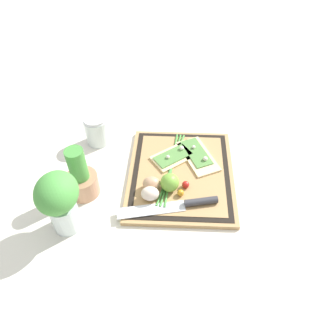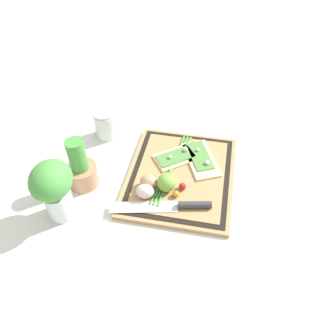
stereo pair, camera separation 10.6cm
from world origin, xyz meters
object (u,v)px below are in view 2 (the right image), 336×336
at_px(knife, 178,206).
at_px(herb_glass, 53,187).
at_px(lime, 166,183).
at_px(pizza_slice_near, 201,158).
at_px(pizza_slice_far, 178,156).
at_px(cherry_tomato_red, 182,186).
at_px(cherry_tomato_yellow, 177,194).
at_px(egg_pink, 145,191).
at_px(sauce_jar, 106,126).
at_px(herb_pot, 81,169).
at_px(egg_brown, 148,182).

xyz_separation_m(knife, herb_glass, (-0.07, 0.34, 0.09)).
height_order(lime, herb_glass, herb_glass).
relative_size(pizza_slice_near, pizza_slice_far, 1.11).
distance_m(cherry_tomato_red, cherry_tomato_yellow, 0.03).
xyz_separation_m(pizza_slice_near, cherry_tomato_yellow, (-0.17, 0.05, 0.01)).
bearing_deg(egg_pink, sauce_jar, 38.00).
height_order(egg_pink, cherry_tomato_red, egg_pink).
xyz_separation_m(herb_pot, herb_glass, (-0.13, 0.02, 0.06)).
height_order(egg_brown, herb_glass, herb_glass).
xyz_separation_m(lime, cherry_tomato_yellow, (-0.02, -0.04, -0.02)).
bearing_deg(herb_pot, cherry_tomato_red, -86.84).
bearing_deg(cherry_tomato_red, cherry_tomato_yellow, 161.55).
distance_m(herb_pot, herb_glass, 0.14).
height_order(pizza_slice_near, herb_pot, herb_pot).
xyz_separation_m(egg_brown, egg_pink, (-0.04, 0.00, 0.00)).
bearing_deg(lime, cherry_tomato_red, -79.51).
bearing_deg(sauce_jar, pizza_slice_near, -102.80).
height_order(egg_pink, sauce_jar, sauce_jar).
xyz_separation_m(cherry_tomato_red, cherry_tomato_yellow, (-0.03, 0.01, -0.00)).
distance_m(cherry_tomato_red, sauce_jar, 0.39).
bearing_deg(cherry_tomato_red, herb_glass, 113.33).
height_order(pizza_slice_far, herb_glass, herb_glass).
bearing_deg(herb_glass, egg_pink, -67.43).
distance_m(sauce_jar, herb_glass, 0.38).
bearing_deg(sauce_jar, cherry_tomato_yellow, -129.59).
bearing_deg(herb_pot, sauce_jar, 0.07).
bearing_deg(pizza_slice_near, lime, 148.89).
xyz_separation_m(lime, herb_glass, (-0.14, 0.29, 0.07)).
relative_size(pizza_slice_far, lime, 3.10).
bearing_deg(cherry_tomato_red, egg_brown, 95.22).
relative_size(pizza_slice_far, cherry_tomato_red, 7.84).
distance_m(cherry_tomato_red, herb_pot, 0.32).
xyz_separation_m(cherry_tomato_red, herb_glass, (-0.15, 0.34, 0.09)).
bearing_deg(egg_pink, pizza_slice_far, -20.69).
bearing_deg(herb_glass, sauce_jar, -2.81).
height_order(egg_brown, egg_pink, same).
xyz_separation_m(egg_brown, lime, (0.00, -0.06, 0.01)).
bearing_deg(cherry_tomato_yellow, egg_brown, 76.28).
height_order(lime, herb_pot, herb_pot).
bearing_deg(cherry_tomato_yellow, lime, 58.60).
distance_m(egg_brown, egg_pink, 0.04).
height_order(egg_brown, lime, lime).
bearing_deg(pizza_slice_near, herb_pot, 113.72).
height_order(cherry_tomato_yellow, herb_glass, herb_glass).
relative_size(cherry_tomato_yellow, sauce_jar, 0.19).
height_order(pizza_slice_near, egg_pink, egg_pink).
relative_size(pizza_slice_far, egg_pink, 3.27).
bearing_deg(knife, cherry_tomato_red, -2.03).
bearing_deg(cherry_tomato_yellow, pizza_slice_near, -16.61).
height_order(pizza_slice_near, cherry_tomato_red, same).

